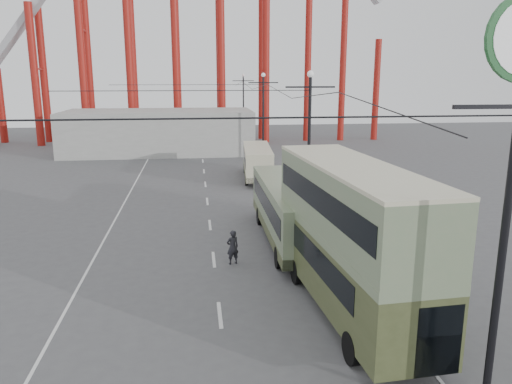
{
  "coord_description": "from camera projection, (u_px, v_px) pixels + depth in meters",
  "views": [
    {
      "loc": [
        -1.76,
        -13.68,
        8.98
      ],
      "look_at": [
        1.36,
        11.8,
        3.0
      ],
      "focal_mm": 35.0,
      "sensor_mm": 36.0,
      "label": 1
    }
  ],
  "objects": [
    {
      "name": "lamp_post_far",
      "position": [
        263.0,
        117.0,
        53.74
      ],
      "size": [
        3.2,
        0.44,
        9.32
      ],
      "color": "black",
      "rests_on": "ground"
    },
    {
      "name": "lamp_post_mid",
      "position": [
        309.0,
        144.0,
        32.47
      ],
      "size": [
        3.2,
        0.44,
        9.32
      ],
      "color": "black",
      "rests_on": "ground"
    },
    {
      "name": "pedestrian",
      "position": [
        233.0,
        247.0,
        24.26
      ],
      "size": [
        0.73,
        0.6,
        1.71
      ],
      "primitive_type": "imported",
      "rotation": [
        0.0,
        0.0,
        3.5
      ],
      "color": "black",
      "rests_on": "ground"
    },
    {
      "name": "fairground_shed",
      "position": [
        159.0,
        132.0,
        59.62
      ],
      "size": [
        22.0,
        10.0,
        5.0
      ],
      "primitive_type": "cube",
      "color": "gray",
      "rests_on": "ground"
    },
    {
      "name": "lamp_post_distant",
      "position": [
        243.0,
        105.0,
        75.0
      ],
      "size": [
        3.2,
        0.44,
        9.32
      ],
      "color": "black",
      "rests_on": "ground"
    },
    {
      "name": "road_markings",
      "position": [
        210.0,
        209.0,
        34.41
      ],
      "size": [
        12.52,
        120.0,
        0.01
      ],
      "color": "silver",
      "rests_on": "ground"
    },
    {
      "name": "single_decker_green",
      "position": [
        289.0,
        209.0,
        27.39
      ],
      "size": [
        2.72,
        11.56,
        3.26
      ],
      "rotation": [
        0.0,
        0.0,
        -0.01
      ],
      "color": "#6A7E5C",
      "rests_on": "ground"
    },
    {
      "name": "ground",
      "position": [
        259.0,
        373.0,
        15.46
      ],
      "size": [
        160.0,
        160.0,
        0.0
      ],
      "primitive_type": "plane",
      "color": "#4B4B4E",
      "rests_on": "ground"
    },
    {
      "name": "double_decker_bus",
      "position": [
        351.0,
        232.0,
        18.76
      ],
      "size": [
        3.51,
        11.02,
        5.83
      ],
      "rotation": [
        0.0,
        0.0,
        0.07
      ],
      "color": "#3C4324",
      "rests_on": "ground"
    },
    {
      "name": "single_decker_cream",
      "position": [
        257.0,
        161.0,
        44.49
      ],
      "size": [
        2.99,
        9.26,
        2.83
      ],
      "rotation": [
        0.0,
        0.0,
        -0.08
      ],
      "color": "beige",
      "rests_on": "ground"
    }
  ]
}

